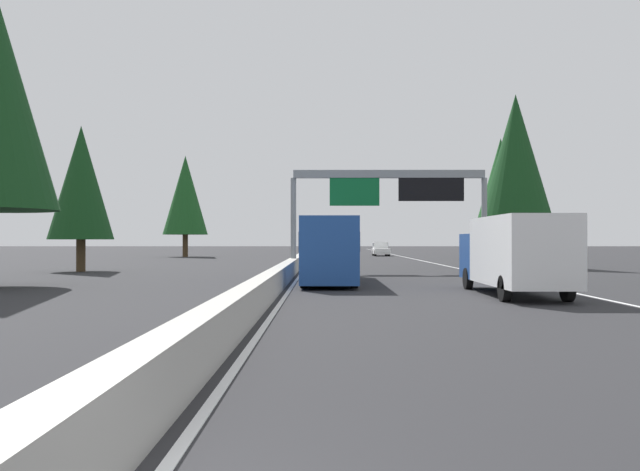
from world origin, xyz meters
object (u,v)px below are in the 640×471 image
Objects in this scene: bus_mid_left at (328,248)px; conifer_right_near at (516,162)px; sedan_distant_b at (327,252)px; box_truck_distant_a at (514,253)px; sign_gantry_overhead at (392,191)px; pickup_far_center at (381,249)px; conifer_left_mid at (185,195)px; conifer_right_mid at (501,185)px; conifer_left_near at (81,183)px.

conifer_right_near reaches higher than bus_mid_left.
bus_mid_left reaches higher than sedan_distant_b.
bus_mid_left is at bearing 41.66° from box_truck_distant_a.
sign_gantry_overhead is 1.10× the size of bus_mid_left.
pickup_far_center reaches higher than sedan_distant_b.
box_truck_distant_a is 63.04m from conifer_left_mid.
conifer_right_near is at bearing 167.75° from conifer_right_mid.
box_truck_distant_a is at bearing -171.02° from sign_gantry_overhead.
box_truck_distant_a is at bearing 165.75° from conifer_right_mid.
conifer_left_near is at bearing 153.50° from sedan_distant_b.
sign_gantry_overhead is at bearing -151.55° from conifer_left_mid.
pickup_far_center is 0.44× the size of conifer_left_mid.
conifer_right_near is (25.83, -7.47, 6.44)m from box_truck_distant_a.
box_truck_distant_a is 0.88× the size of conifer_left_near.
pickup_far_center is at bearing -77.46° from conifer_left_mid.
conifer_right_near is (-37.47, -7.16, 7.14)m from pickup_far_center.
conifer_left_near is (-32.98, 16.45, 5.19)m from sedan_distant_b.
sedan_distant_b is 0.32× the size of conifer_right_mid.
conifer_right_near is at bearing -52.19° from sign_gantry_overhead.
sedan_distant_b is 0.79× the size of pickup_far_center.
conifer_right_mid reaches higher than box_truck_distant_a.
conifer_left_mid is at bearing 19.31° from bus_mid_left.
sign_gantry_overhead reaches higher than sedan_distant_b.
bus_mid_left is 0.84× the size of conifer_right_mid.
conifer_right_mid is (-1.30, -19.66, 7.61)m from sedan_distant_b.
conifer_left_near is at bearing 152.06° from pickup_far_center.
sedan_distant_b is 19.88m from conifer_left_mid.
conifer_right_mid is 38.00m from conifer_left_mid.
pickup_far_center is at bearing 10.83° from conifer_right_near.
box_truck_distant_a is at bearing -129.01° from conifer_left_near.
pickup_far_center is at bearing -7.45° from bus_mid_left.
box_truck_distant_a is 0.67× the size of conifer_left_mid.
sign_gantry_overhead is 18.43m from box_truck_distant_a.
conifer_left_mid is at bearing 44.97° from conifer_right_near.
conifer_left_near reaches higher than bus_mid_left.
box_truck_distant_a reaches higher than pickup_far_center.
conifer_right_near is 25.29m from conifer_right_mid.
conifer_right_mid is (50.54, -12.83, 6.68)m from box_truck_distant_a.
conifer_left_mid is (-5.51, 24.76, 6.75)m from pickup_far_center.
sedan_distant_b is 0.45× the size of conifer_left_near.
sedan_distant_b is (44.02, -0.13, -1.03)m from bus_mid_left.
sign_gantry_overhead is 0.96× the size of conifer_right_near.
conifer_right_near is (18.01, -14.42, 6.33)m from bus_mid_left.
conifer_right_near reaches higher than pickup_far_center.
bus_mid_left is (7.81, 6.95, 0.11)m from box_truck_distant_a.
sign_gantry_overhead is at bearing 127.81° from conifer_right_near.
conifer_right_near is at bearing -169.17° from pickup_far_center.
conifer_right_near is 1.05× the size of conifer_left_mid.
sign_gantry_overhead is at bearing 154.41° from conifer_right_mid.
bus_mid_left is 23.93m from conifer_right_near.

